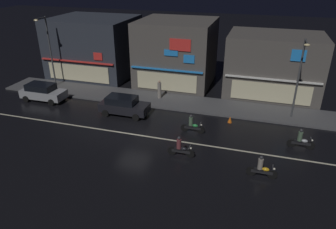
{
  "coord_description": "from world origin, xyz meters",
  "views": [
    {
      "loc": [
        8.83,
        -19.65,
        11.94
      ],
      "look_at": [
        2.51,
        1.18,
        1.53
      ],
      "focal_mm": 33.45,
      "sensor_mm": 36.0,
      "label": 1
    }
  ],
  "objects_px": {
    "pedestrian_on_sidewalk": "(159,90)",
    "motorcycle_following": "(261,168)",
    "motorcycle_opposite_lane": "(180,148)",
    "motorcycle_trailing_far": "(301,140)",
    "streetlamp_west": "(48,46)",
    "parked_car_near_kerb": "(43,92)",
    "streetlamp_mid": "(300,73)",
    "traffic_cone": "(230,119)",
    "motorcycle_lead": "(192,125)",
    "parked_car_trailing": "(124,105)"
  },
  "relations": [
    {
      "from": "pedestrian_on_sidewalk",
      "to": "motorcycle_following",
      "type": "height_order",
      "value": "pedestrian_on_sidewalk"
    },
    {
      "from": "motorcycle_opposite_lane",
      "to": "motorcycle_trailing_far",
      "type": "xyz_separation_m",
      "value": [
        7.98,
        3.53,
        0.0
      ]
    },
    {
      "from": "streetlamp_west",
      "to": "pedestrian_on_sidewalk",
      "type": "height_order",
      "value": "streetlamp_west"
    },
    {
      "from": "parked_car_near_kerb",
      "to": "motorcycle_following",
      "type": "relative_size",
      "value": 2.26
    },
    {
      "from": "streetlamp_mid",
      "to": "traffic_cone",
      "type": "bearing_deg",
      "value": -156.58
    },
    {
      "from": "streetlamp_west",
      "to": "traffic_cone",
      "type": "xyz_separation_m",
      "value": [
        19.22,
        -3.1,
        -4.12
      ]
    },
    {
      "from": "motorcycle_following",
      "to": "streetlamp_mid",
      "type": "bearing_deg",
      "value": -106.48
    },
    {
      "from": "streetlamp_west",
      "to": "streetlamp_mid",
      "type": "relative_size",
      "value": 1.08
    },
    {
      "from": "streetlamp_west",
      "to": "traffic_cone",
      "type": "bearing_deg",
      "value": -9.16
    },
    {
      "from": "motorcycle_opposite_lane",
      "to": "traffic_cone",
      "type": "xyz_separation_m",
      "value": [
        2.68,
        6.16,
        -0.36
      ]
    },
    {
      "from": "streetlamp_mid",
      "to": "motorcycle_opposite_lane",
      "type": "height_order",
      "value": "streetlamp_mid"
    },
    {
      "from": "motorcycle_following",
      "to": "pedestrian_on_sidewalk",
      "type": "bearing_deg",
      "value": -48.12
    },
    {
      "from": "motorcycle_lead",
      "to": "pedestrian_on_sidewalk",
      "type": "bearing_deg",
      "value": 133.13
    },
    {
      "from": "parked_car_trailing",
      "to": "streetlamp_mid",
      "type": "bearing_deg",
      "value": -167.03
    },
    {
      "from": "parked_car_near_kerb",
      "to": "motorcycle_trailing_far",
      "type": "distance_m",
      "value": 23.38
    },
    {
      "from": "streetlamp_west",
      "to": "motorcycle_lead",
      "type": "distance_m",
      "value": 17.9
    },
    {
      "from": "parked_car_trailing",
      "to": "traffic_cone",
      "type": "height_order",
      "value": "parked_car_trailing"
    },
    {
      "from": "motorcycle_lead",
      "to": "traffic_cone",
      "type": "height_order",
      "value": "motorcycle_lead"
    },
    {
      "from": "parked_car_trailing",
      "to": "traffic_cone",
      "type": "relative_size",
      "value": 7.82
    },
    {
      "from": "streetlamp_west",
      "to": "motorcycle_following",
      "type": "height_order",
      "value": "streetlamp_west"
    },
    {
      "from": "pedestrian_on_sidewalk",
      "to": "motorcycle_lead",
      "type": "bearing_deg",
      "value": -18.46
    },
    {
      "from": "parked_car_near_kerb",
      "to": "motorcycle_lead",
      "type": "xyz_separation_m",
      "value": [
        15.29,
        -2.16,
        -0.24
      ]
    },
    {
      "from": "motorcycle_lead",
      "to": "motorcycle_following",
      "type": "xyz_separation_m",
      "value": [
        5.39,
        -4.41,
        0.0
      ]
    },
    {
      "from": "motorcycle_trailing_far",
      "to": "traffic_cone",
      "type": "height_order",
      "value": "motorcycle_trailing_far"
    },
    {
      "from": "streetlamp_west",
      "to": "parked_car_near_kerb",
      "type": "xyz_separation_m",
      "value": [
        1.25,
        -3.53,
        -3.53
      ]
    },
    {
      "from": "parked_car_near_kerb",
      "to": "motorcycle_trailing_far",
      "type": "xyz_separation_m",
      "value": [
        23.27,
        -2.2,
        -0.24
      ]
    },
    {
      "from": "parked_car_trailing",
      "to": "motorcycle_trailing_far",
      "type": "bearing_deg",
      "value": 173.96
    },
    {
      "from": "streetlamp_west",
      "to": "parked_car_near_kerb",
      "type": "bearing_deg",
      "value": -70.44
    },
    {
      "from": "motorcycle_opposite_lane",
      "to": "traffic_cone",
      "type": "distance_m",
      "value": 6.73
    },
    {
      "from": "streetlamp_mid",
      "to": "motorcycle_lead",
      "type": "xyz_separation_m",
      "value": [
        -7.63,
        -4.74,
        -3.48
      ]
    },
    {
      "from": "pedestrian_on_sidewalk",
      "to": "parked_car_trailing",
      "type": "distance_m",
      "value": 4.62
    },
    {
      "from": "parked_car_trailing",
      "to": "motorcycle_opposite_lane",
      "type": "distance_m",
      "value": 8.22
    },
    {
      "from": "pedestrian_on_sidewalk",
      "to": "motorcycle_following",
      "type": "relative_size",
      "value": 0.94
    },
    {
      "from": "motorcycle_following",
      "to": "motorcycle_opposite_lane",
      "type": "height_order",
      "value": "same"
    },
    {
      "from": "streetlamp_west",
      "to": "traffic_cone",
      "type": "distance_m",
      "value": 19.9
    },
    {
      "from": "streetlamp_mid",
      "to": "traffic_cone",
      "type": "distance_m",
      "value": 6.63
    },
    {
      "from": "pedestrian_on_sidewalk",
      "to": "motorcycle_trailing_far",
      "type": "xyz_separation_m",
      "value": [
        12.56,
        -5.74,
        -0.34
      ]
    },
    {
      "from": "streetlamp_mid",
      "to": "pedestrian_on_sidewalk",
      "type": "relative_size",
      "value": 3.74
    },
    {
      "from": "parked_car_trailing",
      "to": "motorcycle_following",
      "type": "xyz_separation_m",
      "value": [
        11.87,
        -5.9,
        -0.24
      ]
    },
    {
      "from": "streetlamp_mid",
      "to": "parked_car_trailing",
      "type": "height_order",
      "value": "streetlamp_mid"
    },
    {
      "from": "streetlamp_mid",
      "to": "parked_car_trailing",
      "type": "xyz_separation_m",
      "value": [
        -14.11,
        -3.25,
        -3.24
      ]
    },
    {
      "from": "motorcycle_trailing_far",
      "to": "traffic_cone",
      "type": "bearing_deg",
      "value": 157.62
    },
    {
      "from": "parked_car_near_kerb",
      "to": "streetlamp_west",
      "type": "bearing_deg",
      "value": 109.56
    },
    {
      "from": "motorcycle_opposite_lane",
      "to": "motorcycle_trailing_far",
      "type": "distance_m",
      "value": 8.73
    },
    {
      "from": "streetlamp_west",
      "to": "motorcycle_following",
      "type": "xyz_separation_m",
      "value": [
        21.94,
        -10.1,
        -3.76
      ]
    },
    {
      "from": "parked_car_trailing",
      "to": "motorcycle_following",
      "type": "height_order",
      "value": "parked_car_trailing"
    },
    {
      "from": "streetlamp_west",
      "to": "motorcycle_opposite_lane",
      "type": "bearing_deg",
      "value": -29.24
    },
    {
      "from": "streetlamp_mid",
      "to": "motorcycle_following",
      "type": "height_order",
      "value": "streetlamp_mid"
    },
    {
      "from": "parked_car_trailing",
      "to": "motorcycle_lead",
      "type": "relative_size",
      "value": 2.26
    },
    {
      "from": "pedestrian_on_sidewalk",
      "to": "motorcycle_lead",
      "type": "relative_size",
      "value": 0.94
    }
  ]
}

